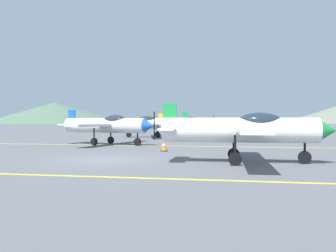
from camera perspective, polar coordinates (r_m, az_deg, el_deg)
name	(u,v)px	position (r m, az deg, el deg)	size (l,w,h in m)	color
ground_plane	(106,159)	(16.60, -9.57, -5.09)	(400.00, 400.00, 0.00)	#54565B
apron_line_near	(54,175)	(12.30, -17.14, -7.29)	(80.00, 0.16, 0.01)	yellow
apron_line_far	(149,146)	(24.58, -2.92, -3.04)	(80.00, 0.16, 0.01)	yellow
airplane_near	(246,129)	(15.34, 11.89, -0.48)	(7.04, 8.12, 2.44)	white
airplane_mid	(108,125)	(25.78, -9.20, 0.18)	(7.12, 8.09, 2.44)	silver
airplane_far	(153,123)	(35.46, -2.34, 0.45)	(7.13, 8.09, 2.44)	white
airplane_back	(185,122)	(46.04, 2.64, 0.61)	(7.05, 8.12, 2.44)	silver
traffic_cone_front	(164,146)	(20.42, -0.61, -3.10)	(0.36, 0.36, 0.59)	black
hill_left	(55,113)	(150.22, -16.99, 1.94)	(53.57, 53.57, 8.05)	#4C6651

